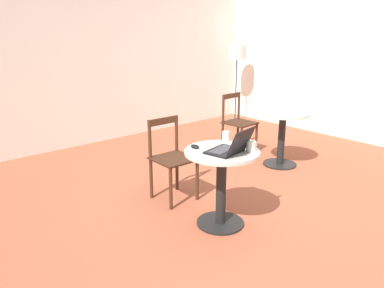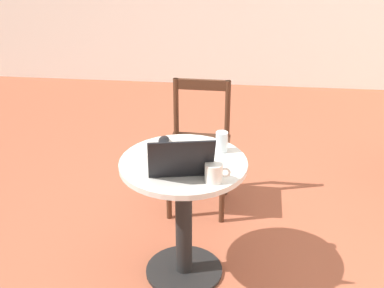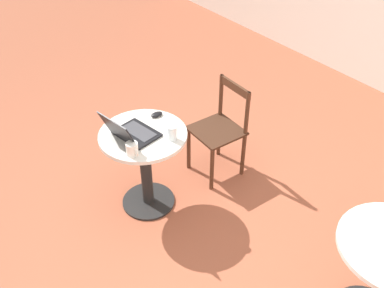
{
  "view_description": "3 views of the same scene",
  "coord_description": "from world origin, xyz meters",
  "px_view_note": "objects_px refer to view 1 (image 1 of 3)",
  "views": [
    {
      "loc": [
        -2.68,
        -2.19,
        1.75
      ],
      "look_at": [
        -0.37,
        0.45,
        0.67
      ],
      "focal_mm": 35.0,
      "sensor_mm": 36.0,
      "label": 1
    },
    {
      "loc": [
        -0.11,
        -2.43,
        2.04
      ],
      "look_at": [
        -0.39,
        0.27,
        0.69
      ],
      "focal_mm": 50.0,
      "sensor_mm": 36.0,
      "label": 2
    },
    {
      "loc": [
        1.89,
        -1.23,
        2.62
      ],
      "look_at": [
        -0.13,
        0.25,
        0.69
      ],
      "focal_mm": 40.0,
      "sensor_mm": 36.0,
      "label": 3
    }
  ],
  "objects_px": {
    "cafe_table_mid": "(282,129)",
    "drinking_glass": "(226,137)",
    "chair_near_back": "(171,159)",
    "chair_mid_back": "(238,123)",
    "mug": "(251,146)",
    "mouse": "(195,146)",
    "floor_lamp": "(237,57)",
    "laptop": "(230,148)",
    "cafe_table_near": "(221,174)"
  },
  "relations": [
    {
      "from": "chair_near_back",
      "to": "drinking_glass",
      "type": "xyz_separation_m",
      "value": [
        0.18,
        -0.61,
        0.34
      ]
    },
    {
      "from": "drinking_glass",
      "to": "cafe_table_mid",
      "type": "bearing_deg",
      "value": 16.6
    },
    {
      "from": "floor_lamp",
      "to": "laptop",
      "type": "bearing_deg",
      "value": -138.36
    },
    {
      "from": "cafe_table_near",
      "to": "chair_mid_back",
      "type": "xyz_separation_m",
      "value": [
        1.71,
        1.35,
        -0.06
      ]
    },
    {
      "from": "drinking_glass",
      "to": "chair_mid_back",
      "type": "bearing_deg",
      "value": 38.51
    },
    {
      "from": "cafe_table_mid",
      "to": "drinking_glass",
      "type": "relative_size",
      "value": 6.45
    },
    {
      "from": "chair_mid_back",
      "to": "floor_lamp",
      "type": "height_order",
      "value": "floor_lamp"
    },
    {
      "from": "cafe_table_near",
      "to": "cafe_table_mid",
      "type": "height_order",
      "value": "same"
    },
    {
      "from": "floor_lamp",
      "to": "mouse",
      "type": "height_order",
      "value": "floor_lamp"
    },
    {
      "from": "cafe_table_near",
      "to": "mouse",
      "type": "xyz_separation_m",
      "value": [
        -0.13,
        0.21,
        0.24
      ]
    },
    {
      "from": "cafe_table_mid",
      "to": "floor_lamp",
      "type": "xyz_separation_m",
      "value": [
        1.38,
        2.09,
        0.75
      ]
    },
    {
      "from": "cafe_table_mid",
      "to": "floor_lamp",
      "type": "relative_size",
      "value": 0.49
    },
    {
      "from": "chair_near_back",
      "to": "drinking_glass",
      "type": "height_order",
      "value": "chair_near_back"
    },
    {
      "from": "mouse",
      "to": "drinking_glass",
      "type": "xyz_separation_m",
      "value": [
        0.33,
        -0.07,
        0.04
      ]
    },
    {
      "from": "mug",
      "to": "drinking_glass",
      "type": "relative_size",
      "value": 1.12
    },
    {
      "from": "laptop",
      "to": "drinking_glass",
      "type": "relative_size",
      "value": 3.46
    },
    {
      "from": "mouse",
      "to": "laptop",
      "type": "bearing_deg",
      "value": -67.15
    },
    {
      "from": "chair_near_back",
      "to": "chair_mid_back",
      "type": "height_order",
      "value": "same"
    },
    {
      "from": "floor_lamp",
      "to": "mug",
      "type": "height_order",
      "value": "floor_lamp"
    },
    {
      "from": "cafe_table_mid",
      "to": "drinking_glass",
      "type": "bearing_deg",
      "value": -163.4
    },
    {
      "from": "chair_near_back",
      "to": "drinking_glass",
      "type": "distance_m",
      "value": 0.72
    },
    {
      "from": "mug",
      "to": "laptop",
      "type": "bearing_deg",
      "value": 152.95
    },
    {
      "from": "mouse",
      "to": "mug",
      "type": "relative_size",
      "value": 0.79
    },
    {
      "from": "cafe_table_mid",
      "to": "chair_near_back",
      "type": "distance_m",
      "value": 1.74
    },
    {
      "from": "chair_mid_back",
      "to": "mouse",
      "type": "bearing_deg",
      "value": -148.29
    },
    {
      "from": "cafe_table_mid",
      "to": "mouse",
      "type": "distance_m",
      "value": 1.94
    },
    {
      "from": "laptop",
      "to": "mug",
      "type": "bearing_deg",
      "value": -27.05
    },
    {
      "from": "chair_near_back",
      "to": "mug",
      "type": "relative_size",
      "value": 6.85
    },
    {
      "from": "chair_near_back",
      "to": "chair_mid_back",
      "type": "relative_size",
      "value": 1.0
    },
    {
      "from": "chair_near_back",
      "to": "chair_mid_back",
      "type": "bearing_deg",
      "value": 19.47
    },
    {
      "from": "cafe_table_near",
      "to": "cafe_table_mid",
      "type": "xyz_separation_m",
      "value": [
        1.75,
        0.6,
        0.0
      ]
    },
    {
      "from": "chair_near_back",
      "to": "laptop",
      "type": "bearing_deg",
      "value": -91.45
    },
    {
      "from": "floor_lamp",
      "to": "drinking_glass",
      "type": "bearing_deg",
      "value": -139.03
    },
    {
      "from": "laptop",
      "to": "drinking_glass",
      "type": "xyz_separation_m",
      "value": [
        0.2,
        0.24,
        0.01
      ]
    },
    {
      "from": "chair_mid_back",
      "to": "drinking_glass",
      "type": "xyz_separation_m",
      "value": [
        -1.52,
        -1.21,
        0.34
      ]
    },
    {
      "from": "mug",
      "to": "drinking_glass",
      "type": "xyz_separation_m",
      "value": [
        0.02,
        0.33,
        0.01
      ]
    },
    {
      "from": "cafe_table_mid",
      "to": "laptop",
      "type": "xyz_separation_m",
      "value": [
        -1.75,
        -0.7,
        0.27
      ]
    },
    {
      "from": "chair_mid_back",
      "to": "laptop",
      "type": "distance_m",
      "value": 2.27
    },
    {
      "from": "floor_lamp",
      "to": "mug",
      "type": "bearing_deg",
      "value": -135.77
    },
    {
      "from": "mouse",
      "to": "drinking_glass",
      "type": "distance_m",
      "value": 0.33
    },
    {
      "from": "chair_near_back",
      "to": "floor_lamp",
      "type": "relative_size",
      "value": 0.59
    },
    {
      "from": "laptop",
      "to": "chair_mid_back",
      "type": "bearing_deg",
      "value": 40.08
    },
    {
      "from": "floor_lamp",
      "to": "mug",
      "type": "distance_m",
      "value": 4.15
    },
    {
      "from": "mug",
      "to": "cafe_table_mid",
      "type": "bearing_deg",
      "value": 26.64
    },
    {
      "from": "laptop",
      "to": "drinking_glass",
      "type": "height_order",
      "value": "laptop"
    },
    {
      "from": "cafe_table_mid",
      "to": "laptop",
      "type": "bearing_deg",
      "value": -158.26
    },
    {
      "from": "mouse",
      "to": "drinking_glass",
      "type": "bearing_deg",
      "value": -12.06
    },
    {
      "from": "laptop",
      "to": "mouse",
      "type": "xyz_separation_m",
      "value": [
        -0.13,
        0.3,
        -0.03
      ]
    },
    {
      "from": "chair_near_back",
      "to": "mug",
      "type": "distance_m",
      "value": 1.01
    },
    {
      "from": "mug",
      "to": "floor_lamp",
      "type": "bearing_deg",
      "value": 44.23
    }
  ]
}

